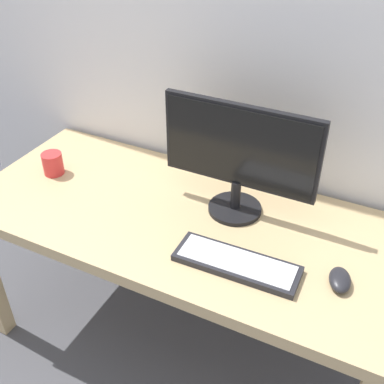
% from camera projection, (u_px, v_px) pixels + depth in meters
% --- Properties ---
extents(ground_plane, '(6.00, 6.00, 0.00)m').
position_uv_depth(ground_plane, '(182.00, 338.00, 2.15)').
color(ground_plane, '#4C4C51').
extents(desk, '(1.62, 0.72, 0.72)m').
position_uv_depth(desk, '(180.00, 232.00, 1.78)').
color(desk, tan).
rests_on(desk, ground_plane).
extents(monitor, '(0.56, 0.20, 0.42)m').
position_uv_depth(monitor, '(239.00, 155.00, 1.63)').
color(monitor, black).
rests_on(monitor, desk).
extents(keyboard_primary, '(0.41, 0.14, 0.02)m').
position_uv_depth(keyboard_primary, '(237.00, 263.00, 1.51)').
color(keyboard_primary, '#232328').
rests_on(keyboard_primary, desk).
extents(mouse, '(0.09, 0.12, 0.04)m').
position_uv_depth(mouse, '(340.00, 280.00, 1.44)').
color(mouse, '#232328').
rests_on(mouse, desk).
extents(coffee_mug, '(0.08, 0.08, 0.09)m').
position_uv_depth(coffee_mug, '(53.00, 164.00, 1.94)').
color(coffee_mug, red).
rests_on(coffee_mug, desk).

